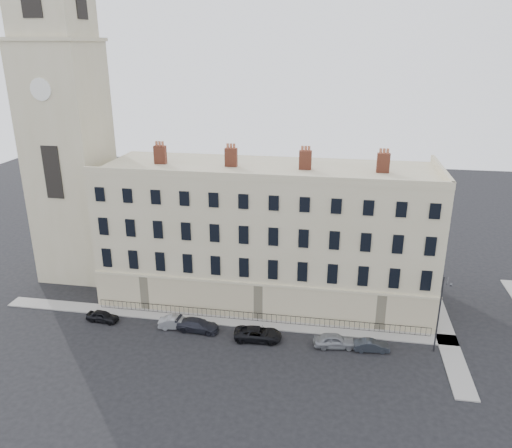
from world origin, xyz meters
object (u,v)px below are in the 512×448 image
object	(u,v)px
car_e	(334,340)
car_b	(177,323)
car_d	(258,334)
car_a	(103,316)
car_c	(198,325)
car_f	(371,346)
streetlamp	(440,311)

from	to	relation	value
car_e	car_b	bearing A→B (deg)	79.17
car_d	car_e	distance (m)	7.46
car_a	car_e	world-z (taller)	car_e
car_c	car_f	xyz separation A→B (m)	(17.22, -0.66, -0.08)
car_b	car_c	distance (m)	2.28
car_e	car_f	bearing A→B (deg)	-99.82
car_e	car_c	bearing A→B (deg)	79.40
car_a	car_b	xyz separation A→B (m)	(8.12, 0.04, 0.04)
car_c	streetlamp	size ratio (longest dim) A/B	0.56
car_e	streetlamp	size ratio (longest dim) A/B	0.51
car_b	car_f	distance (m)	19.51
car_d	car_e	xyz separation A→B (m)	(7.45, 0.03, 0.04)
car_b	car_d	distance (m)	8.59
car_b	car_f	world-z (taller)	car_b
car_a	car_b	distance (m)	8.12
car_f	car_d	bearing A→B (deg)	84.03
car_e	streetlamp	xyz separation A→B (m)	(9.38, 0.73, 3.68)
car_c	car_d	world-z (taller)	car_d
car_e	car_f	world-z (taller)	car_e
car_b	car_e	distance (m)	16.03
streetlamp	car_f	bearing A→B (deg)	-156.48
car_b	car_c	bearing A→B (deg)	-101.98
car_f	streetlamp	distance (m)	7.07
car_a	car_c	size ratio (longest dim) A/B	0.78
car_c	streetlamp	distance (m)	23.42
car_f	streetlamp	bearing A→B (deg)	-87.67
car_b	streetlamp	bearing A→B (deg)	-97.97
car_a	streetlamp	xyz separation A→B (m)	(33.51, 0.05, 3.78)
car_d	car_f	xyz separation A→B (m)	(10.94, -0.06, -0.10)
car_d	car_e	size ratio (longest dim) A/B	1.16
car_a	car_e	bearing A→B (deg)	-86.91
car_b	car_c	size ratio (longest dim) A/B	0.85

